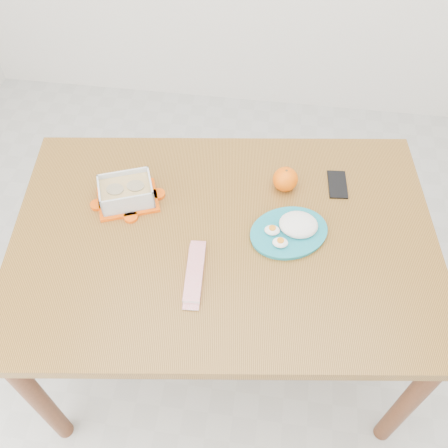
# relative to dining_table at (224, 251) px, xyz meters

# --- Properties ---
(ground) EXTENTS (3.50, 3.50, 0.00)m
(ground) POSITION_rel_dining_table_xyz_m (0.08, -0.13, -0.66)
(ground) COLOR #B7B7B2
(ground) RESTS_ON ground
(dining_table) EXTENTS (1.44, 1.06, 0.75)m
(dining_table) POSITION_rel_dining_table_xyz_m (0.00, 0.00, 0.00)
(dining_table) COLOR olive
(dining_table) RESTS_ON ground
(food_container) EXTENTS (0.23, 0.21, 0.08)m
(food_container) POSITION_rel_dining_table_xyz_m (-0.33, 0.10, 0.13)
(food_container) COLOR #F25007
(food_container) RESTS_ON dining_table
(orange_fruit) EXTENTS (0.08, 0.08, 0.08)m
(orange_fruit) POSITION_rel_dining_table_xyz_m (0.17, 0.23, 0.13)
(orange_fruit) COLOR #FF4105
(orange_fruit) RESTS_ON dining_table
(rice_plate) EXTENTS (0.33, 0.33, 0.07)m
(rice_plate) POSITION_rel_dining_table_xyz_m (0.21, 0.04, 0.11)
(rice_plate) COLOR teal
(rice_plate) RESTS_ON dining_table
(candy_bar) EXTENTS (0.06, 0.20, 0.02)m
(candy_bar) POSITION_rel_dining_table_xyz_m (-0.07, -0.15, 0.10)
(candy_bar) COLOR #B60918
(candy_bar) RESTS_ON dining_table
(smartphone) EXTENTS (0.07, 0.13, 0.01)m
(smartphone) POSITION_rel_dining_table_xyz_m (0.35, 0.26, 0.09)
(smartphone) COLOR black
(smartphone) RESTS_ON dining_table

